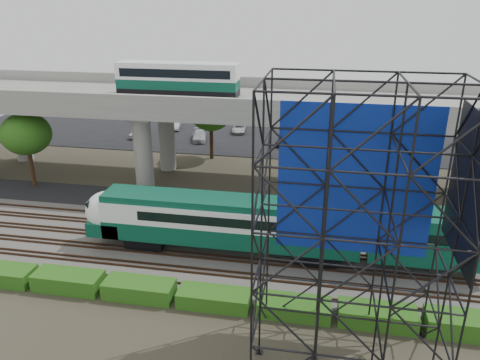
# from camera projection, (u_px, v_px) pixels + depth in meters

# --- Properties ---
(ground) EXTENTS (140.00, 140.00, 0.00)m
(ground) POSITION_uv_depth(u_px,v_px,m) (214.00, 268.00, 33.88)
(ground) COLOR #474233
(ground) RESTS_ON ground
(ballast_bed) EXTENTS (90.00, 12.00, 0.20)m
(ballast_bed) POSITION_uv_depth(u_px,v_px,m) (220.00, 253.00, 35.68)
(ballast_bed) COLOR slate
(ballast_bed) RESTS_ON ground
(service_road) EXTENTS (90.00, 5.00, 0.08)m
(service_road) POSITION_uv_depth(u_px,v_px,m) (240.00, 207.00, 43.48)
(service_road) COLOR black
(service_road) RESTS_ON ground
(parking_lot) EXTENTS (90.00, 18.00, 0.08)m
(parking_lot) POSITION_uv_depth(u_px,v_px,m) (271.00, 138.00, 65.00)
(parking_lot) COLOR black
(parking_lot) RESTS_ON ground
(harbor_water) EXTENTS (140.00, 40.00, 0.03)m
(harbor_water) POSITION_uv_depth(u_px,v_px,m) (285.00, 105.00, 85.15)
(harbor_water) COLOR #405469
(harbor_water) RESTS_ON ground
(rail_tracks) EXTENTS (90.00, 9.52, 0.16)m
(rail_tracks) POSITION_uv_depth(u_px,v_px,m) (220.00, 251.00, 35.61)
(rail_tracks) COLOR #472D1E
(rail_tracks) RESTS_ON ballast_bed
(commuter_train) EXTENTS (29.30, 3.06, 4.30)m
(commuter_train) POSITION_uv_depth(u_px,v_px,m) (257.00, 223.00, 34.19)
(commuter_train) COLOR black
(commuter_train) RESTS_ON rail_tracks
(overpass) EXTENTS (80.00, 12.00, 12.40)m
(overpass) POSITION_uv_depth(u_px,v_px,m) (245.00, 108.00, 45.62)
(overpass) COLOR #9E9B93
(overpass) RESTS_ON ground
(scaffold_tower) EXTENTS (9.36, 6.36, 15.00)m
(scaffold_tower) POSITION_uv_depth(u_px,v_px,m) (355.00, 240.00, 22.34)
(scaffold_tower) COLOR black
(scaffold_tower) RESTS_ON ground
(hedge_strip) EXTENTS (34.60, 1.80, 1.20)m
(hedge_strip) POSITION_uv_depth(u_px,v_px,m) (214.00, 298.00, 29.57)
(hedge_strip) COLOR #234F12
(hedge_strip) RESTS_ON ground
(trees) EXTENTS (40.94, 16.94, 7.69)m
(trees) POSITION_uv_depth(u_px,v_px,m) (205.00, 131.00, 47.43)
(trees) COLOR #382314
(trees) RESTS_ON ground
(suv) EXTENTS (4.58, 2.36, 1.23)m
(suv) POSITION_uv_depth(u_px,v_px,m) (140.00, 194.00, 44.75)
(suv) COLOR black
(suv) RESTS_ON service_road
(parked_cars) EXTENTS (37.36, 9.43, 1.31)m
(parked_cars) POSITION_uv_depth(u_px,v_px,m) (260.00, 134.00, 64.41)
(parked_cars) COLOR silver
(parked_cars) RESTS_ON parking_lot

